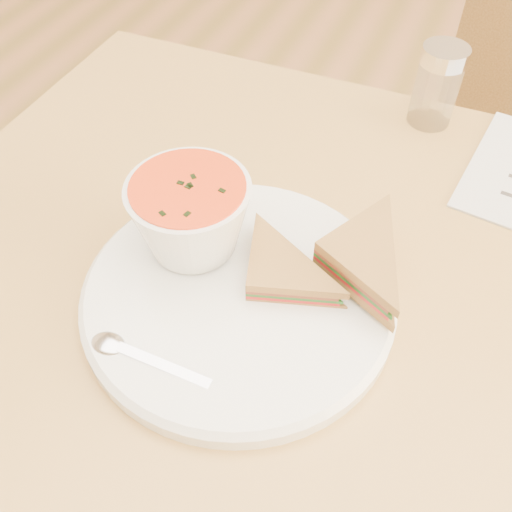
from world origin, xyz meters
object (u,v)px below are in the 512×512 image
at_px(plate, 239,295).
at_px(soup_bowl, 191,219).
at_px(dining_table, 323,434).
at_px(condiment_shaker, 437,86).
at_px(chair_far, 490,196).

relative_size(plate, soup_bowl, 2.54).
bearing_deg(soup_bowl, dining_table, 12.41).
height_order(dining_table, condiment_shaker, condiment_shaker).
relative_size(dining_table, soup_bowl, 8.30).
relative_size(dining_table, plate, 3.27).
bearing_deg(dining_table, plate, -144.98).
xyz_separation_m(dining_table, soup_bowl, (-0.16, -0.04, 0.43)).
distance_m(plate, condiment_shaker, 0.39).
distance_m(dining_table, chair_far, 0.53).
relative_size(chair_far, plate, 3.20).
distance_m(dining_table, plate, 0.40).
bearing_deg(chair_far, dining_table, 93.06).
relative_size(soup_bowl, condiment_shaker, 1.15).
height_order(plate, soup_bowl, soup_bowl).
distance_m(dining_table, soup_bowl, 0.46).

